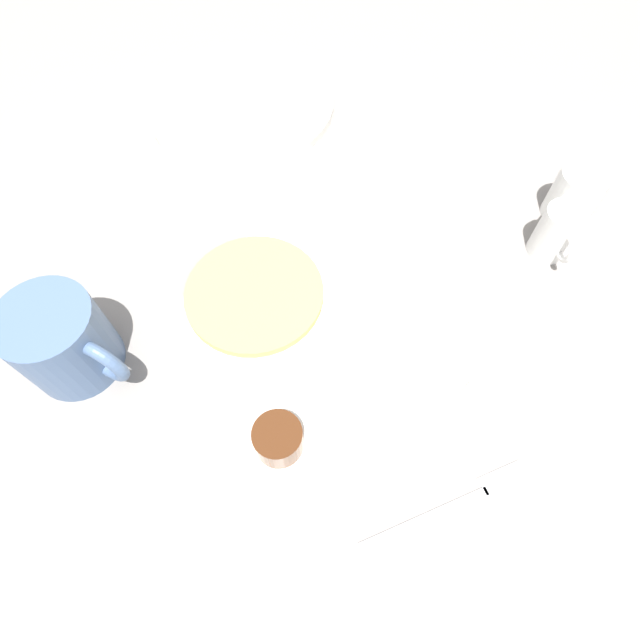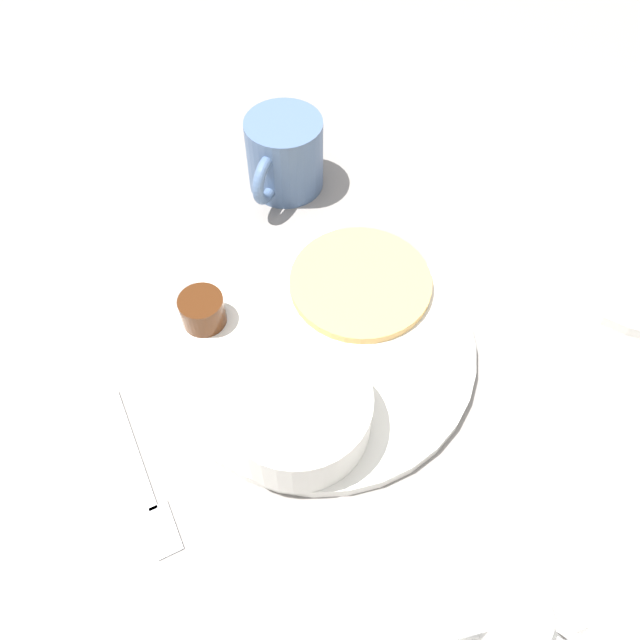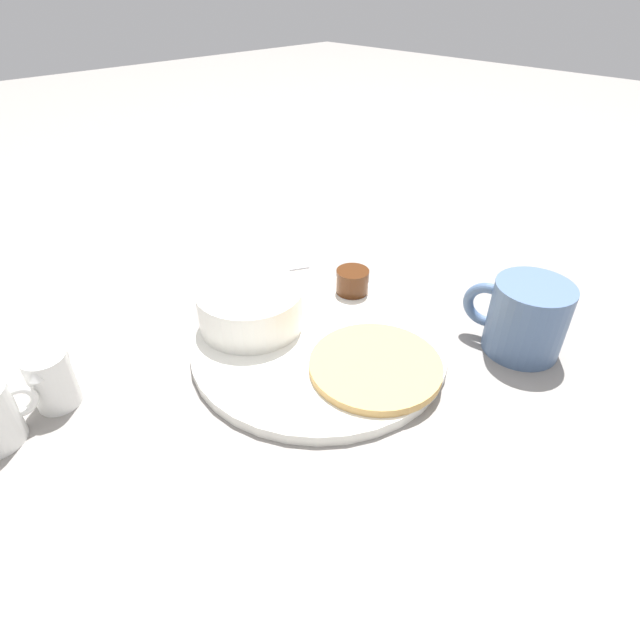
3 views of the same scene
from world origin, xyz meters
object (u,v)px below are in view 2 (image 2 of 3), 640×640
object	(u,v)px
plate	(321,345)
bowl	(298,410)
coffee_mug	(284,155)
creamer_pitcher_near	(509,625)
fork	(146,486)

from	to	relation	value
plate	bowl	xyz separation A→B (m)	(-0.03, 0.08, 0.03)
plate	bowl	distance (m)	0.09
bowl	coffee_mug	world-z (taller)	coffee_mug
bowl	creamer_pitcher_near	distance (m)	0.21
plate	fork	bearing A→B (deg)	79.38
bowl	creamer_pitcher_near	size ratio (longest dim) A/B	1.97
plate	coffee_mug	size ratio (longest dim) A/B	2.52
creamer_pitcher_near	fork	size ratio (longest dim) A/B	0.43
coffee_mug	creamer_pitcher_near	bearing A→B (deg)	146.07
plate	creamer_pitcher_near	bearing A→B (deg)	154.12
bowl	coffee_mug	size ratio (longest dim) A/B	1.07
plate	bowl	bearing A→B (deg)	113.62
creamer_pitcher_near	bowl	bearing A→B (deg)	-10.92
plate	fork	xyz separation A→B (m)	(0.04, 0.19, -0.00)
bowl	fork	world-z (taller)	bowl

